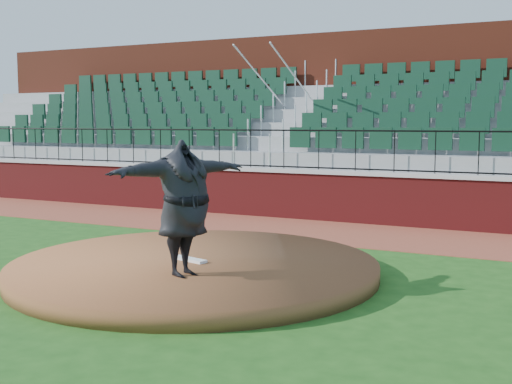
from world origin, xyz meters
TOP-DOWN VIEW (x-y plane):
  - ground at (0.00, 0.00)m, footprint 90.00×90.00m
  - warning_track at (0.00, 5.40)m, footprint 34.00×3.20m
  - field_wall at (0.00, 7.00)m, footprint 34.00×0.35m
  - wall_cap at (0.00, 7.00)m, footprint 34.00×0.45m
  - wall_railing at (0.00, 7.00)m, footprint 34.00×0.05m
  - seating_stands at (0.00, 9.72)m, footprint 34.00×5.10m
  - concourse_wall at (0.00, 12.52)m, footprint 34.00×0.50m
  - pitchers_mound at (-0.56, 0.38)m, footprint 6.00×6.00m
  - pitching_rubber at (-0.62, 0.31)m, footprint 0.69×0.33m
  - pitcher at (-0.12, -0.60)m, footprint 1.42×2.56m

SIDE VIEW (x-z plane):
  - ground at x=0.00m, z-range 0.00..0.00m
  - warning_track at x=0.00m, z-range 0.00..0.01m
  - pitchers_mound at x=-0.56m, z-range 0.00..0.25m
  - pitching_rubber at x=-0.62m, z-range 0.25..0.29m
  - field_wall at x=0.00m, z-range 0.00..1.20m
  - wall_cap at x=0.00m, z-range 1.20..1.30m
  - pitcher at x=-0.12m, z-range 0.25..2.26m
  - wall_railing at x=0.00m, z-range 1.30..2.30m
  - seating_stands at x=0.00m, z-range 0.00..4.60m
  - concourse_wall at x=0.00m, z-range 0.00..5.50m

